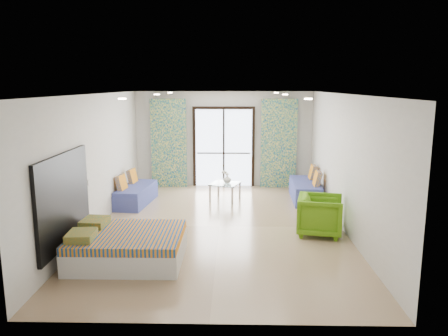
{
  "coord_description": "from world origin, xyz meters",
  "views": [
    {
      "loc": [
        0.29,
        -8.62,
        2.88
      ],
      "look_at": [
        0.08,
        0.41,
        1.15
      ],
      "focal_mm": 35.0,
      "sensor_mm": 36.0,
      "label": 1
    }
  ],
  "objects_px": {
    "bed": "(127,246)",
    "coffee_table": "(225,185)",
    "armchair": "(320,213)",
    "daybed_left": "(136,194)",
    "daybed_right": "(306,190)"
  },
  "relations": [
    {
      "from": "daybed_left",
      "to": "coffee_table",
      "type": "xyz_separation_m",
      "value": [
        2.19,
        0.38,
        0.15
      ]
    },
    {
      "from": "daybed_left",
      "to": "daybed_right",
      "type": "height_order",
      "value": "daybed_right"
    },
    {
      "from": "daybed_right",
      "to": "armchair",
      "type": "relative_size",
      "value": 2.01
    },
    {
      "from": "daybed_left",
      "to": "armchair",
      "type": "distance_m",
      "value": 4.62
    },
    {
      "from": "daybed_left",
      "to": "bed",
      "type": "bearing_deg",
      "value": -73.38
    },
    {
      "from": "coffee_table",
      "to": "daybed_right",
      "type": "bearing_deg",
      "value": 2.27
    },
    {
      "from": "bed",
      "to": "coffee_table",
      "type": "distance_m",
      "value": 4.22
    },
    {
      "from": "daybed_left",
      "to": "armchair",
      "type": "relative_size",
      "value": 1.96
    },
    {
      "from": "bed",
      "to": "armchair",
      "type": "distance_m",
      "value": 3.72
    },
    {
      "from": "bed",
      "to": "daybed_left",
      "type": "distance_m",
      "value": 3.6
    },
    {
      "from": "bed",
      "to": "coffee_table",
      "type": "xyz_separation_m",
      "value": [
        1.55,
        3.92,
        0.14
      ]
    },
    {
      "from": "bed",
      "to": "daybed_right",
      "type": "height_order",
      "value": "daybed_right"
    },
    {
      "from": "coffee_table",
      "to": "armchair",
      "type": "distance_m",
      "value": 3.16
    },
    {
      "from": "bed",
      "to": "coffee_table",
      "type": "bearing_deg",
      "value": 68.47
    },
    {
      "from": "daybed_right",
      "to": "coffee_table",
      "type": "bearing_deg",
      "value": -175.89
    }
  ]
}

